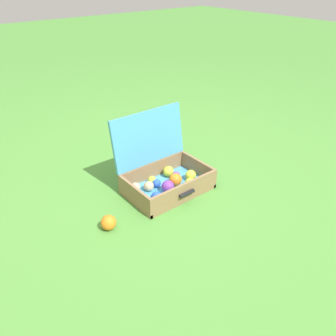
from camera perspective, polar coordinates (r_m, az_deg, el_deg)
name	(u,v)px	position (r m, az deg, el deg)	size (l,w,h in m)	color
ground_plane	(154,188)	(2.26, -2.27, -3.32)	(16.00, 16.00, 0.00)	#4C8C38
open_suitcase	(164,174)	(2.21, -0.71, -0.94)	(0.53, 0.43, 0.48)	#4799C6
stray_ball_on_grass	(109,223)	(1.94, -9.77, -8.84)	(0.09, 0.09, 0.09)	orange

